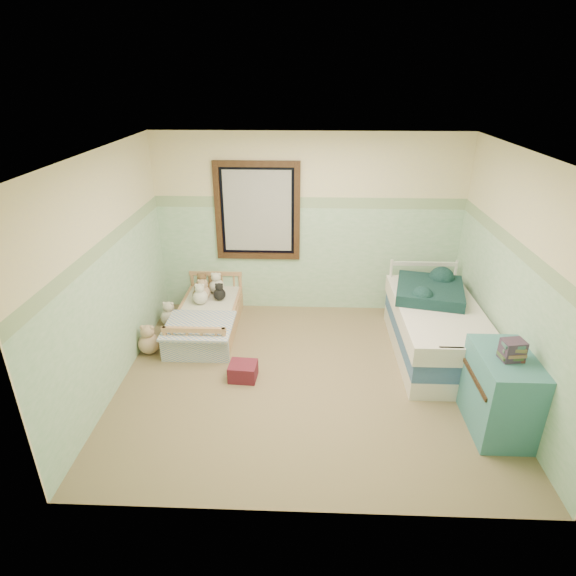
{
  "coord_description": "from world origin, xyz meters",
  "views": [
    {
      "loc": [
        -0.04,
        -4.45,
        3.19
      ],
      "look_at": [
        -0.23,
        0.35,
        0.97
      ],
      "focal_mm": 29.33,
      "sensor_mm": 36.0,
      "label": 1
    }
  ],
  "objects_px": {
    "plush_floor_tan": "(149,344)",
    "twin_bed_frame": "(433,347)",
    "dresser": "(500,392)",
    "red_pillow": "(243,371)",
    "plush_floor_cream": "(169,317)",
    "floor_book": "(239,375)",
    "toddler_bed_frame": "(208,323)"
  },
  "relations": [
    {
      "from": "toddler_bed_frame",
      "to": "twin_bed_frame",
      "type": "xyz_separation_m",
      "value": [
        2.89,
        -0.49,
        0.01
      ]
    },
    {
      "from": "toddler_bed_frame",
      "to": "red_pillow",
      "type": "distance_m",
      "value": 1.25
    },
    {
      "from": "plush_floor_tan",
      "to": "dresser",
      "type": "relative_size",
      "value": 0.32
    },
    {
      "from": "toddler_bed_frame",
      "to": "floor_book",
      "type": "height_order",
      "value": "toddler_bed_frame"
    },
    {
      "from": "plush_floor_tan",
      "to": "dresser",
      "type": "bearing_deg",
      "value": -17.35
    },
    {
      "from": "plush_floor_tan",
      "to": "red_pillow",
      "type": "relative_size",
      "value": 0.85
    },
    {
      "from": "toddler_bed_frame",
      "to": "red_pillow",
      "type": "xyz_separation_m",
      "value": [
        0.62,
        -1.08,
        -0.0
      ]
    },
    {
      "from": "plush_floor_cream",
      "to": "toddler_bed_frame",
      "type": "bearing_deg",
      "value": -12.21
    },
    {
      "from": "red_pillow",
      "to": "floor_book",
      "type": "relative_size",
      "value": 1.29
    },
    {
      "from": "toddler_bed_frame",
      "to": "floor_book",
      "type": "relative_size",
      "value": 6.45
    },
    {
      "from": "red_pillow",
      "to": "toddler_bed_frame",
      "type": "bearing_deg",
      "value": 119.57
    },
    {
      "from": "plush_floor_cream",
      "to": "floor_book",
      "type": "xyz_separation_m",
      "value": [
        1.12,
        -1.17,
        -0.11
      ]
    },
    {
      "from": "plush_floor_cream",
      "to": "floor_book",
      "type": "height_order",
      "value": "plush_floor_cream"
    },
    {
      "from": "dresser",
      "to": "red_pillow",
      "type": "height_order",
      "value": "dresser"
    },
    {
      "from": "dresser",
      "to": "red_pillow",
      "type": "xyz_separation_m",
      "value": [
        -2.56,
        0.69,
        -0.31
      ]
    },
    {
      "from": "twin_bed_frame",
      "to": "dresser",
      "type": "bearing_deg",
      "value": -77.4
    },
    {
      "from": "toddler_bed_frame",
      "to": "plush_floor_tan",
      "type": "height_order",
      "value": "plush_floor_tan"
    },
    {
      "from": "dresser",
      "to": "floor_book",
      "type": "height_order",
      "value": "dresser"
    },
    {
      "from": "red_pillow",
      "to": "plush_floor_cream",
      "type": "bearing_deg",
      "value": 134.12
    },
    {
      "from": "plush_floor_tan",
      "to": "twin_bed_frame",
      "type": "height_order",
      "value": "plush_floor_tan"
    },
    {
      "from": "plush_floor_tan",
      "to": "red_pillow",
      "type": "xyz_separation_m",
      "value": [
        1.23,
        -0.49,
        -0.03
      ]
    },
    {
      "from": "dresser",
      "to": "red_pillow",
      "type": "bearing_deg",
      "value": 164.86
    },
    {
      "from": "plush_floor_tan",
      "to": "dresser",
      "type": "height_order",
      "value": "dresser"
    },
    {
      "from": "plush_floor_tan",
      "to": "floor_book",
      "type": "height_order",
      "value": "plush_floor_tan"
    },
    {
      "from": "toddler_bed_frame",
      "to": "plush_floor_cream",
      "type": "distance_m",
      "value": 0.57
    },
    {
      "from": "toddler_bed_frame",
      "to": "twin_bed_frame",
      "type": "distance_m",
      "value": 2.93
    },
    {
      "from": "plush_floor_tan",
      "to": "plush_floor_cream",
      "type": "bearing_deg",
      "value": 85.22
    },
    {
      "from": "red_pillow",
      "to": "floor_book",
      "type": "bearing_deg",
      "value": 145.34
    },
    {
      "from": "toddler_bed_frame",
      "to": "floor_book",
      "type": "bearing_deg",
      "value": -61.7
    },
    {
      "from": "red_pillow",
      "to": "plush_floor_tan",
      "type": "bearing_deg",
      "value": 158.2
    },
    {
      "from": "plush_floor_tan",
      "to": "floor_book",
      "type": "distance_m",
      "value": 1.27
    },
    {
      "from": "plush_floor_tan",
      "to": "floor_book",
      "type": "relative_size",
      "value": 1.1
    }
  ]
}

